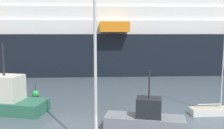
# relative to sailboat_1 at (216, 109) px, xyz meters

# --- Properties ---
(sailboat_1) EXTENTS (4.85, 1.53, 9.27)m
(sailboat_1) POSITION_rel_sailboat_1_xyz_m (0.00, 0.00, 0.00)
(sailboat_1) COLOR white
(sailboat_1) RESTS_ON ground_plane
(fishing_boat_0) EXTENTS (6.28, 3.01, 4.63)m
(fishing_boat_0) POSITION_rel_sailboat_1_xyz_m (-6.97, -3.46, 0.38)
(fishing_boat_0) COLOR gray
(fishing_boat_0) RESTS_ON ground_plane
(fishing_boat_1) EXTENTS (8.93, 4.60, 6.44)m
(fishing_boat_1) POSITION_rel_sailboat_1_xyz_m (-19.74, 1.06, 0.73)
(fishing_boat_1) COLOR #2D6B51
(fishing_boat_1) RESTS_ON ground_plane
(channel_buoy_0) EXTENTS (0.79, 0.79, 1.56)m
(channel_buoy_0) POSITION_rel_sailboat_1_xyz_m (-18.24, 6.16, -0.06)
(channel_buoy_0) COLOR green
(channel_buoy_0) RESTS_ON ground_plane
(cruise_ship) EXTENTS (130.44, 25.30, 20.62)m
(cruise_ship) POSITION_rel_sailboat_1_xyz_m (1.70, 28.43, 6.05)
(cruise_ship) COLOR black
(cruise_ship) RESTS_ON ground_plane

